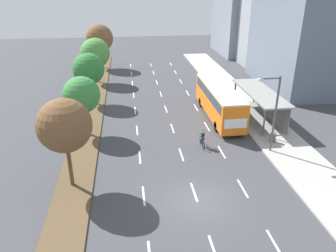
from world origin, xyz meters
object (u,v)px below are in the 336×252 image
object	(u,v)px
cyclist	(202,138)
median_tree_second	(82,95)
median_tree_third	(89,69)
streetlight	(274,110)
bus_shelter	(262,102)
median_tree_nearest	(64,126)
trash_bin	(273,138)
median_tree_fourth	(95,53)
median_tree_fifth	(99,38)
bus	(219,99)

from	to	relation	value
cyclist	median_tree_second	world-z (taller)	median_tree_second
median_tree_third	streetlight	xyz separation A→B (m)	(15.94, -14.31, -0.26)
bus_shelter	median_tree_third	bearing A→B (deg)	158.37
bus_shelter	median_tree_nearest	size ratio (longest dim) A/B	1.48
median_tree_second	trash_bin	world-z (taller)	median_tree_second
cyclist	median_tree_nearest	size ratio (longest dim) A/B	0.28
median_tree_third	median_tree_second	bearing A→B (deg)	-89.11
median_tree_fourth	median_tree_fifth	size ratio (longest dim) A/B	0.89
median_tree_second	streetlight	xyz separation A→B (m)	(15.81, -5.64, -0.03)
bus	cyclist	bearing A→B (deg)	-116.27
trash_bin	streetlight	bearing A→B (deg)	-124.29
median_tree_fifth	trash_bin	xyz separation A→B (m)	(16.76, -30.15, -4.27)
streetlight	median_tree_second	bearing A→B (deg)	160.36
median_tree_second	trash_bin	xyz separation A→B (m)	(16.84, -4.13, -3.34)
cyclist	streetlight	distance (m)	6.42
median_tree_fourth	streetlight	world-z (taller)	streetlight
median_tree_third	median_tree_fourth	size ratio (longest dim) A/B	0.95
bus_shelter	median_tree_second	distance (m)	18.09
median_tree_nearest	streetlight	bearing A→B (deg)	10.81
median_tree_nearest	median_tree_fourth	distance (m)	26.02
trash_bin	median_tree_third	bearing A→B (deg)	142.98
bus	median_tree_third	xyz separation A→B (m)	(-13.77, 6.14, 2.08)
bus	median_tree_fifth	world-z (taller)	median_tree_fifth
median_tree_second	streetlight	size ratio (longest dim) A/B	0.85
median_tree_second	median_tree_fifth	distance (m)	26.03
bus_shelter	trash_bin	world-z (taller)	bus_shelter
bus_shelter	median_tree_third	xyz separation A→B (m)	(-18.05, 7.16, 2.28)
cyclist	bus_shelter	bearing A→B (deg)	36.14
cyclist	median_tree_second	distance (m)	11.59
median_tree_nearest	streetlight	xyz separation A→B (m)	(15.88, 3.03, -0.81)
bus	median_tree_nearest	distance (m)	17.90
median_tree_fifth	streetlight	xyz separation A→B (m)	(15.73, -31.66, -0.96)
cyclist	median_tree_fourth	xyz separation A→B (m)	(-10.45, 21.29, 3.43)
median_tree_third	median_tree_fifth	distance (m)	17.36
trash_bin	median_tree_nearest	bearing A→B (deg)	-164.95
streetlight	trash_bin	xyz separation A→B (m)	(1.03, 1.51, -3.31)
median_tree_third	median_tree_fourth	distance (m)	8.67
median_tree_fifth	median_tree_second	bearing A→B (deg)	-90.17
median_tree_fourth	median_tree_second	bearing A→B (deg)	-89.98
median_tree_fifth	trash_bin	world-z (taller)	median_tree_fifth
median_tree_fifth	trash_bin	size ratio (longest dim) A/B	8.15
median_tree_third	bus	bearing A→B (deg)	-24.03
bus	median_tree_nearest	bearing A→B (deg)	-140.74
median_tree_third	trash_bin	bearing A→B (deg)	-37.02
median_tree_fourth	median_tree_nearest	bearing A→B (deg)	-90.14
bus	trash_bin	bearing A→B (deg)	-64.33
bus_shelter	median_tree_fifth	bearing A→B (deg)	126.05
median_tree_fifth	median_tree_fourth	bearing A→B (deg)	-90.56
median_tree_nearest	median_tree_second	distance (m)	8.71
median_tree_second	trash_bin	bearing A→B (deg)	-13.77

